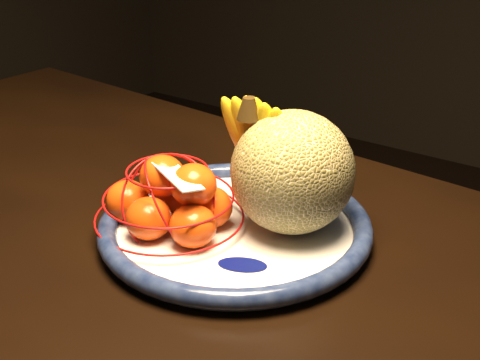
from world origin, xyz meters
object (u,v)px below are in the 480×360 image
Objects in this scene: dining_table at (133,350)px; cantaloupe at (293,172)px; banana_bunch at (263,147)px; fruit_bowl at (235,227)px; mandarin_bag at (172,201)px.

cantaloupe is at bearing 70.78° from dining_table.
fruit_bowl is at bearing -92.49° from banana_bunch.
banana_bunch is at bearing 57.22° from mandarin_bag.
fruit_bowl is at bearing -143.69° from cantaloupe.
banana_bunch reaches higher than fruit_bowl.
mandarin_bag is at bearing -124.50° from banana_bunch.
mandarin_bag is (-0.03, 0.11, 0.13)m from dining_table.
banana_bunch is at bearing 89.23° from fruit_bowl.
dining_table is 0.26m from cantaloupe.
mandarin_bag is at bearing -146.94° from fruit_bowl.
banana_bunch is (0.03, 0.21, 0.18)m from dining_table.
fruit_bowl is 2.26× the size of cantaloupe.
fruit_bowl is 1.93× the size of banana_bunch.
mandarin_bag reaches higher than fruit_bowl.
fruit_bowl is 0.10m from cantaloupe.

